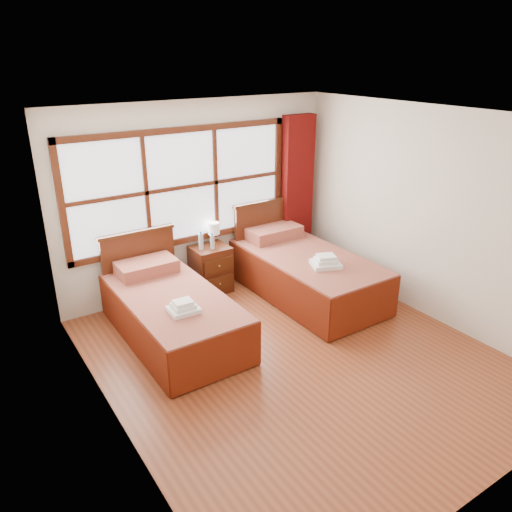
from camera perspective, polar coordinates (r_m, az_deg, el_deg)
floor at (r=5.69m, az=4.64°, el=-11.44°), size 4.50×4.50×0.00m
ceiling at (r=4.76m, az=5.64°, el=15.51°), size 4.50×4.50×0.00m
wall_back at (r=6.89m, az=-6.63°, el=6.59°), size 4.00×0.00×4.00m
wall_left at (r=4.24m, az=-16.76°, el=-4.73°), size 0.00×4.50×4.50m
wall_right at (r=6.46m, az=19.22°, el=4.39°), size 0.00×4.50×4.50m
window at (r=6.70m, az=-8.47°, el=7.81°), size 3.16×0.06×1.56m
curtain at (r=7.64m, az=4.71°, el=7.24°), size 0.50×0.16×2.30m
bed_left at (r=6.00m, az=-9.67°, el=-6.25°), size 1.08×2.10×1.05m
bed_right at (r=6.92m, az=5.51°, el=-1.74°), size 1.16×2.25×1.13m
nightstand at (r=7.01m, az=-5.18°, el=-1.49°), size 0.50×0.49×0.66m
towels_left at (r=5.44m, az=-8.30°, el=-5.83°), size 0.33×0.29×0.13m
towels_right at (r=6.44m, az=7.99°, el=-0.67°), size 0.45×0.43×0.15m
lamp at (r=6.91m, az=-4.86°, el=3.10°), size 0.16×0.16×0.31m
bottle_near at (r=6.78m, az=-6.30°, el=1.71°), size 0.07×0.07×0.26m
bottle_far at (r=6.79m, az=-5.02°, el=1.64°), size 0.06×0.06×0.22m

